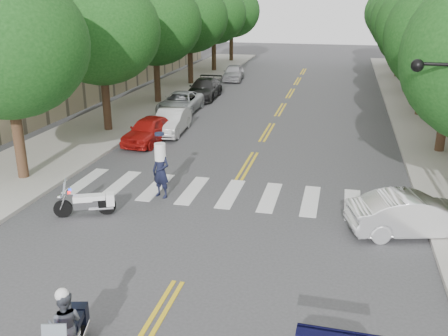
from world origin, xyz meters
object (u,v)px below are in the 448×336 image
(officer_standing, at_px, (161,172))
(motorcycle_parked, at_px, (90,202))
(motorcycle_police, at_px, (67,328))
(convertible, at_px, (414,215))

(officer_standing, bearing_deg, motorcycle_parked, -110.23)
(motorcycle_police, relative_size, convertible, 0.52)
(officer_standing, relative_size, convertible, 0.49)
(motorcycle_police, bearing_deg, convertible, -148.98)
(convertible, bearing_deg, motorcycle_parked, 79.57)
(motorcycle_police, bearing_deg, officer_standing, -96.76)
(motorcycle_parked, distance_m, officer_standing, 2.92)
(officer_standing, bearing_deg, motorcycle_police, -62.28)
(motorcycle_police, distance_m, officer_standing, 9.14)
(motorcycle_parked, bearing_deg, convertible, -108.10)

